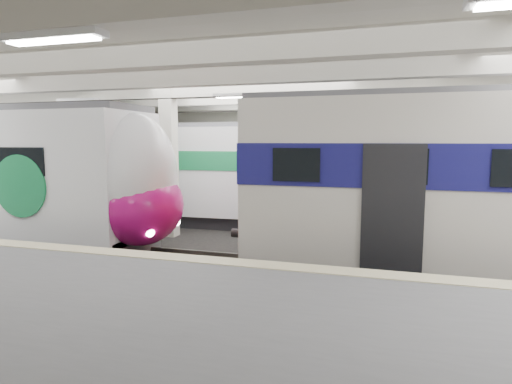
% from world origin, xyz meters
% --- Properties ---
extents(station_hall, '(36.00, 24.00, 5.75)m').
position_xyz_m(station_hall, '(0.00, -1.74, 3.24)').
color(station_hall, black).
rests_on(station_hall, ground).
extents(far_train, '(13.18, 3.03, 4.22)m').
position_xyz_m(far_train, '(-4.19, 5.50, 2.18)').
color(far_train, white).
rests_on(far_train, ground).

